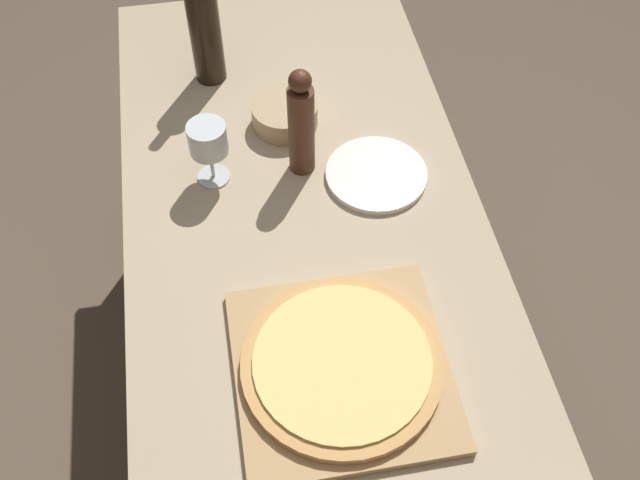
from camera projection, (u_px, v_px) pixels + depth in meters
The scene contains 9 objects.
ground_plane at pixel (314, 411), 2.08m from camera, with size 12.00×12.00×0.00m, color brown.
dining_table at pixel (312, 277), 1.56m from camera, with size 0.74×1.75×0.75m.
cutting_board at pixel (342, 369), 1.31m from camera, with size 0.37×0.38×0.02m.
pizza at pixel (342, 363), 1.30m from camera, with size 0.35×0.35×0.02m.
wine_bottle at pixel (204, 23), 1.68m from camera, with size 0.07×0.07×0.37m.
pepper_mill at pixel (301, 124), 1.52m from camera, with size 0.05×0.05×0.26m.
wine_glass at pixel (208, 141), 1.51m from camera, with size 0.08×0.08×0.15m.
small_bowl at pixel (283, 115), 1.68m from camera, with size 0.15×0.15×0.06m.
dinner_plate at pixel (376, 174), 1.60m from camera, with size 0.22×0.22×0.01m.
Camera 1 is at (-0.14, -0.87, 1.94)m, focal length 42.00 mm.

